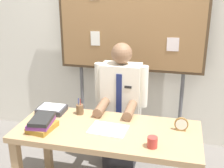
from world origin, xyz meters
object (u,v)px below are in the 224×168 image
Objects in this scene: open_notebook at (108,129)px; coffee_mug at (152,142)px; desk_clock at (181,125)px; desk at (107,139)px; book_stack at (42,123)px; person at (121,112)px; paper_tray at (52,109)px; bulletin_board at (131,20)px; pen_holder at (80,109)px.

open_notebook is 0.43m from coffee_mug.
desk is at bearing -168.57° from desk_clock.
book_stack is at bearing -167.17° from desk_clock.
desk is 18.32× the size of coffee_mug.
coffee_mug is (0.41, -0.20, 0.14)m from desk.
person is 5.27× the size of paper_tray.
bulletin_board is 1.17m from pen_holder.
bulletin_board is 1.30m from paper_tray.
book_stack is 3.27× the size of coffee_mug.
book_stack is 1.18m from desk_clock.
bulletin_board is 8.27× the size of paper_tray.
desk is at bearing -90.00° from person.
person is 4.86× the size of book_stack.
pen_holder is (-0.94, 0.10, -0.00)m from desk_clock.
person is at bearing 46.00° from pen_holder.
book_stack is 2.42× the size of desk_clock.
open_notebook is (0.01, -1.08, -0.79)m from bulletin_board.
person reaches higher than paper_tray.
coffee_mug is (0.95, -0.06, -0.01)m from book_stack.
pen_holder is at bearing 144.14° from open_notebook.
person reaches higher than pen_holder.
book_stack is 1.08× the size of paper_tray.
person reaches higher than desk.
paper_tray is (-0.62, 0.23, 0.02)m from open_notebook.
desk_clock is 0.73× the size of pen_holder.
paper_tray is at bearing 176.24° from desk_clock.
open_notebook is at bearing -88.65° from person.
paper_tray reaches higher than open_notebook.
paper_tray is (-0.07, 0.34, -0.03)m from book_stack.
pen_holder reaches higher than desk_clock.
desk is 0.48m from coffee_mug.
person reaches higher than desk_clock.
person is at bearing 52.65° from book_stack.
book_stack is 0.42m from pen_holder.
coffee_mug is 0.54× the size of pen_holder.
open_notebook is at bearing -19.84° from paper_tray.
bulletin_board is 1.51m from book_stack.
coffee_mug is at bearing -62.13° from person.
person is at bearing -89.98° from bulletin_board.
book_stack is 0.35m from paper_tray.
pen_holder is (-0.33, 0.23, 0.15)m from desk.
open_notebook is at bearing 155.22° from coffee_mug.
person reaches higher than open_notebook.
bulletin_board reaches higher than desk_clock.
desk_clock is at bearing -3.76° from paper_tray.
bulletin_board is at bearing 90.74° from open_notebook.
paper_tray is (-0.28, -0.02, -0.02)m from pen_holder.
open_notebook is at bearing -89.26° from bulletin_board.
coffee_mug is at bearing -21.79° from paper_tray.
open_notebook is (0.01, -0.59, 0.10)m from person.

